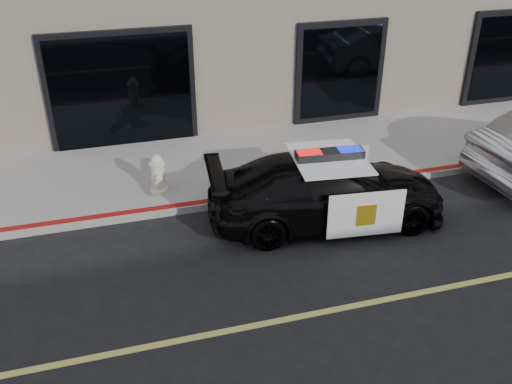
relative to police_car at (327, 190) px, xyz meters
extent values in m
plane|color=black|center=(-2.38, -2.50, -0.66)|extent=(120.00, 120.00, 0.00)
cube|color=gray|center=(-2.38, 2.75, -0.59)|extent=(60.00, 3.50, 0.15)
imported|color=black|center=(0.00, 0.00, -0.01)|extent=(2.77, 4.89, 1.31)
cube|color=white|center=(0.33, -0.98, -0.03)|extent=(1.39, 0.18, 0.87)
cube|color=white|center=(0.53, 0.89, -0.03)|extent=(1.39, 0.18, 0.87)
cube|color=white|center=(0.00, 0.00, 0.66)|extent=(1.47, 1.70, 0.02)
cube|color=gold|center=(0.33, -1.01, -0.03)|extent=(0.35, 0.05, 0.41)
cube|color=black|center=(0.00, 0.00, 0.73)|extent=(1.28, 0.46, 0.15)
cube|color=red|center=(-0.38, 0.04, 0.75)|extent=(0.46, 0.33, 0.14)
cube|color=#0C19CC|center=(0.38, -0.04, 0.75)|extent=(0.46, 0.33, 0.14)
cylinder|color=beige|center=(-2.97, 1.77, -0.47)|extent=(0.38, 0.38, 0.08)
cylinder|color=beige|center=(-2.97, 1.77, -0.17)|extent=(0.27, 0.27, 0.52)
cylinder|color=beige|center=(-2.97, 1.77, 0.12)|extent=(0.32, 0.32, 0.06)
sphere|color=beige|center=(-2.97, 1.77, 0.18)|extent=(0.24, 0.24, 0.24)
cylinder|color=beige|center=(-2.97, 1.77, 0.29)|extent=(0.07, 0.07, 0.07)
cylinder|color=beige|center=(-2.97, 1.94, -0.09)|extent=(0.14, 0.13, 0.14)
cylinder|color=beige|center=(-2.97, 1.59, -0.09)|extent=(0.14, 0.13, 0.14)
cylinder|color=beige|center=(-2.97, 1.56, -0.17)|extent=(0.18, 0.15, 0.18)
camera|label=1|loc=(-3.90, -8.68, 5.17)|focal=40.00mm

